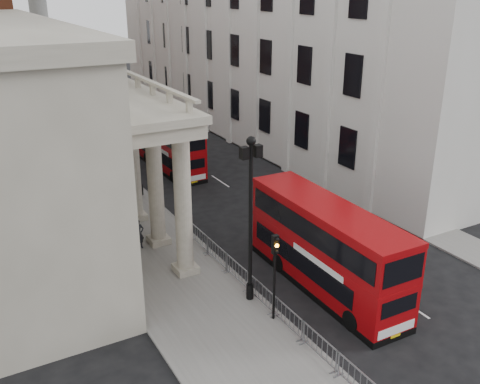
{
  "coord_description": "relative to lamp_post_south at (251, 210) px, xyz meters",
  "views": [
    {
      "loc": [
        -12.18,
        -15.65,
        14.73
      ],
      "look_at": [
        2.45,
        10.44,
        3.02
      ],
      "focal_mm": 40.0,
      "sensor_mm": 36.0,
      "label": 1
    }
  ],
  "objects": [
    {
      "name": "pedestrian_a",
      "position": [
        -2.97,
        7.86,
        -3.87
      ],
      "size": [
        0.69,
        0.47,
        1.84
      ],
      "primitive_type": "imported",
      "rotation": [
        0.0,
        0.0,
        0.04
      ],
      "color": "black",
      "rests_on": "sidewalk_west"
    },
    {
      "name": "lamp_post_south",
      "position": [
        0.0,
        0.0,
        0.0
      ],
      "size": [
        1.05,
        0.44,
        8.32
      ],
      "color": "black",
      "rests_on": "sidewalk_west"
    },
    {
      "name": "east_building",
      "position": [
        16.6,
        28.0,
        7.59
      ],
      "size": [
        8.0,
        55.0,
        25.0
      ],
      "primitive_type": "cube",
      "color": "beige",
      "rests_on": "ground"
    },
    {
      "name": "crowd_barriers",
      "position": [
        0.25,
        -1.77,
        -4.24
      ],
      "size": [
        0.5,
        18.75,
        1.1
      ],
      "color": "gray",
      "rests_on": "sidewalk_west"
    },
    {
      "name": "pedestrian_c",
      "position": [
        -2.07,
        17.03,
        -3.85
      ],
      "size": [
        1.1,
        0.98,
        1.89
      ],
      "primitive_type": "imported",
      "rotation": [
        0.0,
        0.0,
        5.77
      ],
      "color": "black",
      "rests_on": "sidewalk_west"
    },
    {
      "name": "traffic_light",
      "position": [
        0.1,
        -2.02,
        -1.8
      ],
      "size": [
        0.28,
        0.33,
        4.3
      ],
      "color": "black",
      "rests_on": "sidewalk_west"
    },
    {
      "name": "lamp_post_north",
      "position": [
        0.0,
        32.0,
        0.0
      ],
      "size": [
        1.05,
        0.44,
        8.32
      ],
      "color": "black",
      "rests_on": "sidewalk_west"
    },
    {
      "name": "sidewalk_east",
      "position": [
        14.1,
        26.0,
        -4.85
      ],
      "size": [
        3.0,
        140.0,
        0.12
      ],
      "primitive_type": "cube",
      "color": "slate",
      "rests_on": "ground"
    },
    {
      "name": "ground",
      "position": [
        0.6,
        -4.0,
        -4.91
      ],
      "size": [
        260.0,
        260.0,
        0.0
      ],
      "primitive_type": "plane",
      "color": "black",
      "rests_on": "ground"
    },
    {
      "name": "bus_near",
      "position": [
        3.99,
        -0.74,
        -2.53
      ],
      "size": [
        2.74,
        10.59,
        4.55
      ],
      "rotation": [
        0.0,
        0.0,
        -0.02
      ],
      "color": "#95060A",
      "rests_on": "ground"
    },
    {
      "name": "bus_far",
      "position": [
        4.27,
        21.02,
        -2.68
      ],
      "size": [
        2.63,
        9.94,
        4.27
      ],
      "rotation": [
        0.0,
        0.0,
        0.02
      ],
      "color": "#9E070B",
      "rests_on": "ground"
    },
    {
      "name": "sidewalk_west",
      "position": [
        -2.4,
        26.0,
        -4.85
      ],
      "size": [
        6.0,
        140.0,
        0.12
      ],
      "primitive_type": "cube",
      "color": "slate",
      "rests_on": "ground"
    },
    {
      "name": "kerb",
      "position": [
        0.55,
        26.0,
        -4.84
      ],
      "size": [
        0.2,
        140.0,
        0.14
      ],
      "primitive_type": "cube",
      "color": "slate",
      "rests_on": "ground"
    },
    {
      "name": "pedestrian_b",
      "position": [
        -2.57,
        14.62,
        -3.9
      ],
      "size": [
        0.91,
        0.73,
        1.78
      ],
      "primitive_type": "imported",
      "rotation": [
        0.0,
        0.0,
        3.08
      ],
      "color": "#282420",
      "rests_on": "sidewalk_west"
    },
    {
      "name": "lamp_post_mid",
      "position": [
        0.0,
        16.0,
        0.0
      ],
      "size": [
        1.05,
        0.44,
        8.32
      ],
      "color": "black",
      "rests_on": "sidewalk_west"
    }
  ]
}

